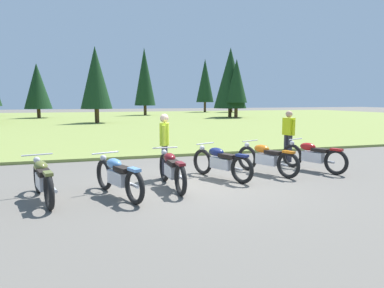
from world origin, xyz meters
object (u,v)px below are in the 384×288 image
(motorcycle_maroon, at_px, (172,169))
(rider_near_row_end, at_px, (165,142))
(motorcycle_orange, at_px, (266,158))
(rider_checking_bike, at_px, (288,133))
(motorcycle_sky_blue, at_px, (118,176))
(motorcycle_navy, at_px, (221,162))
(motorcycle_red, at_px, (313,156))
(motorcycle_olive, at_px, (43,179))

(motorcycle_maroon, distance_m, rider_near_row_end, 1.09)
(motorcycle_maroon, relative_size, rider_near_row_end, 1.26)
(motorcycle_orange, distance_m, rider_checking_bike, 2.29)
(motorcycle_sky_blue, distance_m, motorcycle_maroon, 1.31)
(motorcycle_navy, bearing_deg, motorcycle_maroon, -159.60)
(motorcycle_navy, relative_size, motorcycle_red, 0.98)
(rider_near_row_end, height_order, rider_checking_bike, same)
(motorcycle_maroon, height_order, motorcycle_red, same)
(motorcycle_red, bearing_deg, motorcycle_olive, -172.36)
(motorcycle_sky_blue, height_order, rider_near_row_end, rider_near_row_end)
(motorcycle_sky_blue, distance_m, rider_near_row_end, 1.94)
(motorcycle_orange, bearing_deg, rider_checking_bike, 42.72)
(motorcycle_olive, bearing_deg, motorcycle_navy, 10.51)
(motorcycle_orange, height_order, rider_near_row_end, rider_near_row_end)
(motorcycle_red, relative_size, rider_checking_bike, 1.19)
(motorcycle_sky_blue, bearing_deg, rider_checking_bike, 24.40)
(motorcycle_olive, xyz_separation_m, motorcycle_orange, (5.57, 0.95, 0.00))
(motorcycle_maroon, relative_size, motorcycle_red, 1.06)
(rider_near_row_end, xyz_separation_m, rider_checking_bike, (4.43, 1.26, 0.00))
(motorcycle_olive, distance_m, motorcycle_red, 7.12)
(motorcycle_sky_blue, relative_size, motorcycle_maroon, 0.95)
(motorcycle_orange, xyz_separation_m, rider_checking_bike, (1.64, 1.51, 0.51))
(motorcycle_sky_blue, distance_m, rider_checking_bike, 6.31)
(motorcycle_maroon, distance_m, motorcycle_red, 4.38)
(motorcycle_red, bearing_deg, rider_checking_bike, 84.20)
(motorcycle_sky_blue, relative_size, motorcycle_orange, 1.01)
(motorcycle_olive, bearing_deg, motorcycle_sky_blue, -5.32)
(rider_near_row_end, bearing_deg, motorcycle_olive, -156.60)
(motorcycle_olive, height_order, motorcycle_navy, same)
(rider_near_row_end, distance_m, rider_checking_bike, 4.60)
(motorcycle_olive, xyz_separation_m, rider_near_row_end, (2.78, 1.20, 0.51))
(motorcycle_red, distance_m, rider_near_row_end, 4.31)
(motorcycle_olive, relative_size, motorcycle_navy, 1.05)
(motorcycle_olive, distance_m, motorcycle_sky_blue, 1.48)
(motorcycle_red, relative_size, rider_near_row_end, 1.19)
(motorcycle_maroon, height_order, rider_near_row_end, rider_near_row_end)
(motorcycle_olive, relative_size, rider_near_row_end, 1.23)
(motorcycle_maroon, bearing_deg, rider_near_row_end, 86.71)
(motorcycle_navy, xyz_separation_m, rider_near_row_end, (-1.38, 0.43, 0.51))
(motorcycle_orange, xyz_separation_m, rider_near_row_end, (-2.79, 0.25, 0.51))
(motorcycle_red, bearing_deg, rider_near_row_end, 176.56)
(motorcycle_sky_blue, relative_size, motorcycle_red, 1.00)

